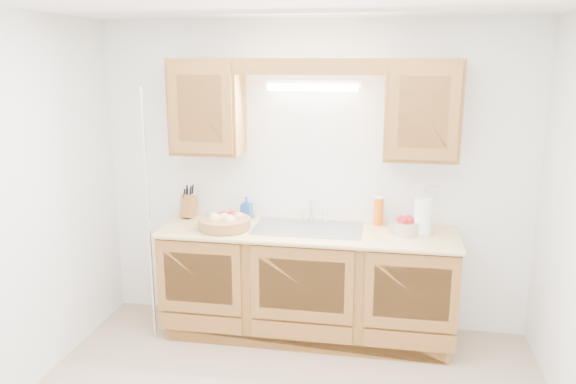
% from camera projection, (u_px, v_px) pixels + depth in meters
% --- Properties ---
extents(room, '(3.52, 3.50, 2.50)m').
position_uv_depth(room, '(278.00, 232.00, 3.15)').
color(room, tan).
rests_on(room, ground).
extents(base_cabinets, '(2.20, 0.60, 0.86)m').
position_uv_depth(base_cabinets, '(307.00, 284.00, 4.49)').
color(base_cabinets, '#A36D2F').
rests_on(base_cabinets, ground).
extents(countertop, '(2.30, 0.63, 0.04)m').
position_uv_depth(countertop, '(307.00, 232.00, 4.37)').
color(countertop, '#DEB974').
rests_on(countertop, base_cabinets).
extents(upper_cabinet_left, '(0.55, 0.33, 0.75)m').
position_uv_depth(upper_cabinet_left, '(207.00, 107.00, 4.44)').
color(upper_cabinet_left, '#A36D2F').
rests_on(upper_cabinet_left, room).
extents(upper_cabinet_right, '(0.55, 0.33, 0.75)m').
position_uv_depth(upper_cabinet_right, '(422.00, 110.00, 4.16)').
color(upper_cabinet_right, '#A36D2F').
rests_on(upper_cabinet_right, room).
extents(valance, '(2.20, 0.05, 0.12)m').
position_uv_depth(valance, '(309.00, 67.00, 4.08)').
color(valance, '#A36D2F').
rests_on(valance, room).
extents(fluorescent_fixture, '(0.76, 0.08, 0.08)m').
position_uv_depth(fluorescent_fixture, '(313.00, 85.00, 4.33)').
color(fluorescent_fixture, white).
rests_on(fluorescent_fixture, room).
extents(sink, '(0.84, 0.46, 0.36)m').
position_uv_depth(sink, '(308.00, 237.00, 4.41)').
color(sink, '#9E9EA3').
rests_on(sink, countertop).
extents(wire_shelf_pole, '(0.03, 0.03, 2.00)m').
position_uv_depth(wire_shelf_pole, '(148.00, 219.00, 4.31)').
color(wire_shelf_pole, silver).
rests_on(wire_shelf_pole, ground).
extents(outlet_plate, '(0.08, 0.01, 0.12)m').
position_uv_depth(outlet_plate, '(432.00, 194.00, 4.44)').
color(outlet_plate, white).
rests_on(outlet_plate, room).
extents(fruit_basket, '(0.50, 0.50, 0.13)m').
position_uv_depth(fruit_basket, '(225.00, 222.00, 4.38)').
color(fruit_basket, '#AE7946').
rests_on(fruit_basket, countertop).
extents(knife_block, '(0.12, 0.17, 0.28)m').
position_uv_depth(knife_block, '(188.00, 205.00, 4.68)').
color(knife_block, '#A36D2F').
rests_on(knife_block, countertop).
extents(orange_canister, '(0.08, 0.08, 0.23)m').
position_uv_depth(orange_canister, '(379.00, 211.00, 4.47)').
color(orange_canister, orange).
rests_on(orange_canister, countertop).
extents(soap_bottle, '(0.09, 0.10, 0.19)m').
position_uv_depth(soap_bottle, '(247.00, 208.00, 4.64)').
color(soap_bottle, '#224FAD').
rests_on(soap_bottle, countertop).
extents(sponge, '(0.12, 0.10, 0.02)m').
position_uv_depth(sponge, '(248.00, 216.00, 4.70)').
color(sponge, '#CC333F').
rests_on(sponge, countertop).
extents(paper_towel, '(0.17, 0.17, 0.33)m').
position_uv_depth(paper_towel, '(423.00, 217.00, 4.23)').
color(paper_towel, silver).
rests_on(paper_towel, countertop).
extents(apple_bowl, '(0.34, 0.34, 0.13)m').
position_uv_depth(apple_bowl, '(404.00, 225.00, 4.28)').
color(apple_bowl, silver).
rests_on(apple_bowl, countertop).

